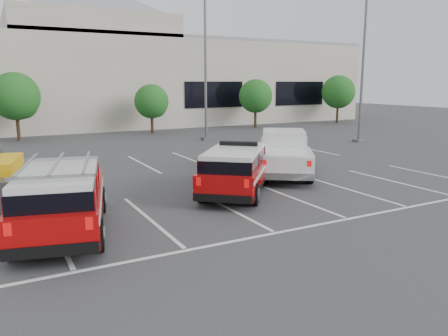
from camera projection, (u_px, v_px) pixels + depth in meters
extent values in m
plane|color=#353538|center=(227.00, 208.00, 14.62)|extent=(120.00, 120.00, 0.00)
cube|color=silver|center=(176.00, 181.00, 18.51)|extent=(23.00, 15.00, 0.01)
cube|color=beige|center=(66.00, 84.00, 41.51)|extent=(60.00, 15.00, 8.00)
cube|color=gray|center=(63.00, 38.00, 40.70)|extent=(60.00, 15.00, 0.30)
cube|color=beige|center=(88.00, 28.00, 40.17)|extent=(14.00, 12.00, 2.00)
cylinder|color=#3F2B19|center=(18.00, 128.00, 31.14)|extent=(0.24, 0.24, 1.84)
sphere|color=#144E18|center=(15.00, 96.00, 30.70)|extent=(3.37, 3.37, 3.37)
sphere|color=#144E18|center=(22.00, 103.00, 31.16)|extent=(2.24, 2.24, 2.24)
cylinder|color=#3F2B19|center=(152.00, 124.00, 35.81)|extent=(0.24, 0.24, 1.51)
sphere|color=#144E18|center=(151.00, 101.00, 35.45)|extent=(2.77, 2.77, 2.77)
sphere|color=#144E18|center=(155.00, 106.00, 35.89)|extent=(1.85, 1.85, 1.85)
cylinder|color=#3F2B19|center=(255.00, 118.00, 40.43)|extent=(0.24, 0.24, 1.67)
sphere|color=#144E18|center=(256.00, 96.00, 40.04)|extent=(3.07, 3.07, 3.07)
sphere|color=#144E18|center=(258.00, 101.00, 40.49)|extent=(2.05, 2.05, 2.05)
cylinder|color=#3F2B19|center=(337.00, 114.00, 45.06)|extent=(0.24, 0.24, 1.84)
sphere|color=#144E18|center=(338.00, 92.00, 44.62)|extent=(3.37, 3.37, 3.37)
sphere|color=#144E18|center=(340.00, 97.00, 45.08)|extent=(2.24, 2.24, 2.24)
cube|color=#59595E|center=(206.00, 139.00, 31.68)|extent=(0.60, 0.60, 0.20)
cylinder|color=#59595E|center=(206.00, 70.00, 30.73)|extent=(0.18, 0.18, 10.00)
cube|color=#59595E|center=(358.00, 141.00, 30.67)|extent=(0.60, 0.60, 0.20)
cylinder|color=#59595E|center=(363.00, 69.00, 29.72)|extent=(0.18, 0.18, 10.00)
cube|color=#A10707|center=(237.00, 173.00, 16.58)|extent=(4.98, 5.41, 0.83)
cube|color=black|center=(235.00, 159.00, 15.99)|extent=(3.85, 4.10, 0.43)
cube|color=silver|center=(235.00, 151.00, 15.93)|extent=(3.77, 4.02, 0.16)
cube|color=black|center=(239.00, 143.00, 16.71)|extent=(1.29, 1.14, 0.15)
cube|color=silver|center=(284.00, 155.00, 20.05)|extent=(5.30, 6.43, 0.91)
cube|color=black|center=(284.00, 139.00, 20.47)|extent=(2.89, 2.96, 0.48)
cube|color=silver|center=(284.00, 132.00, 20.41)|extent=(2.83, 2.89, 0.17)
cube|color=#A10707|center=(63.00, 205.00, 12.08)|extent=(3.30, 5.67, 0.88)
cube|color=black|center=(59.00, 186.00, 11.45)|extent=(2.74, 4.01, 0.46)
cube|color=silver|center=(58.00, 174.00, 11.39)|extent=(2.68, 3.93, 0.17)
cube|color=#A5A5A8|center=(57.00, 163.00, 11.33)|extent=(2.71, 3.67, 0.06)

